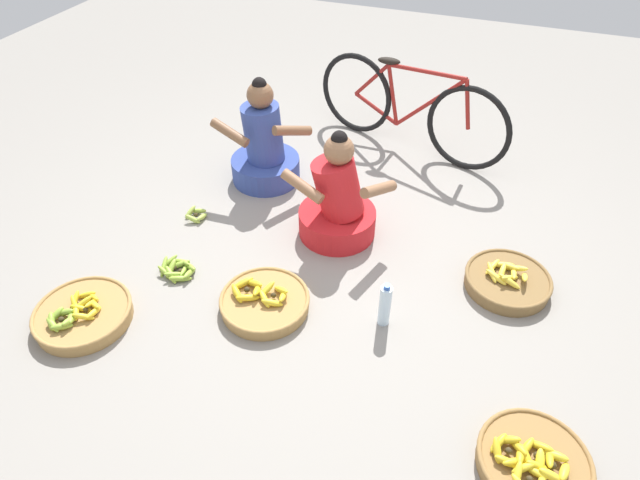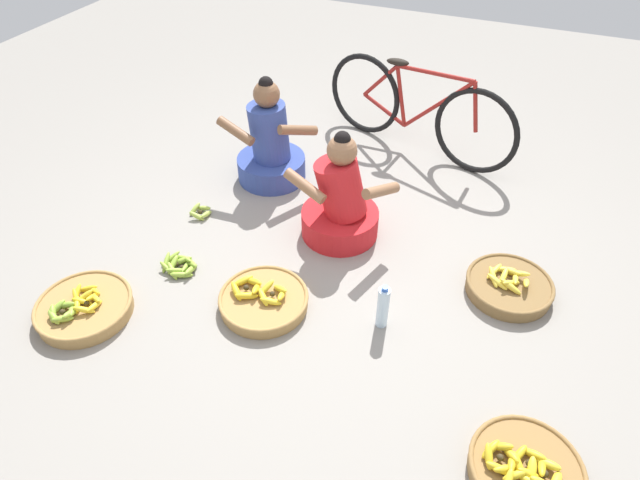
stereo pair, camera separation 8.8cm
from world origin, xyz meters
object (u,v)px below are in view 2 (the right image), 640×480
loose_bananas_mid_left (179,265)px  water_bottle (383,307)px  banana_basket_near_bicycle (84,307)px  banana_basket_front_right (509,286)px  vendor_woman_front (340,204)px  banana_basket_mid_right (263,300)px  banana_basket_back_center (525,470)px  vendor_woman_behind (270,148)px  loose_bananas_back_right (200,212)px  bicycle_leaning (417,110)px

loose_bananas_mid_left → water_bottle: bearing=2.4°
banana_basket_near_bicycle → banana_basket_front_right: size_ratio=1.06×
vendor_woman_front → banana_basket_mid_right: (-0.18, -0.80, -0.20)m
banana_basket_mid_right → loose_bananas_mid_left: bearing=173.4°
banana_basket_back_center → loose_bananas_mid_left: (-2.17, 0.55, -0.02)m
vendor_woman_behind → water_bottle: vendor_woman_behind is taller
banana_basket_mid_right → vendor_woman_front: bearing=77.6°
banana_basket_near_bicycle → banana_basket_mid_right: banana_basket_near_bicycle is taller
banana_basket_mid_right → water_bottle: bearing=10.7°
loose_bananas_back_right → water_bottle: bearing=-17.5°
vendor_woman_behind → banana_basket_front_right: (1.87, -0.56, -0.21)m
bicycle_leaning → banana_basket_back_center: 2.81m
banana_basket_back_center → bicycle_leaning: bearing=115.2°
vendor_woman_front → bicycle_leaning: size_ratio=0.47×
loose_bananas_back_right → water_bottle: 1.57m
vendor_woman_behind → loose_bananas_mid_left: bearing=-94.2°
banana_basket_near_bicycle → banana_basket_mid_right: (0.93, 0.45, -0.00)m
banana_basket_near_bicycle → banana_basket_back_center: size_ratio=1.08×
vendor_woman_behind → banana_basket_mid_right: 1.36m
vendor_woman_front → water_bottle: vendor_woman_front is taller
banana_basket_front_right → water_bottle: water_bottle is taller
banana_basket_near_bicycle → water_bottle: (1.61, 0.58, 0.09)m
banana_basket_near_bicycle → banana_basket_mid_right: size_ratio=1.04×
banana_basket_back_center → loose_bananas_back_right: size_ratio=3.35×
banana_basket_front_right → banana_basket_back_center: bearing=-79.0°
vendor_woman_behind → banana_basket_front_right: vendor_woman_behind is taller
vendor_woman_behind → water_bottle: (1.24, -1.09, -0.12)m
vendor_woman_front → banana_basket_back_center: (1.36, -1.27, -0.19)m
banana_basket_back_center → vendor_woman_front: bearing=137.1°
vendor_woman_front → water_bottle: size_ratio=2.59×
vendor_woman_behind → banana_basket_back_center: vendor_woman_behind is taller
bicycle_leaning → banana_basket_back_center: (1.19, -2.53, -0.30)m
vendor_woman_front → banana_basket_mid_right: bearing=-102.4°
banana_basket_front_right → water_bottle: size_ratio=1.73×
loose_bananas_mid_left → banana_basket_mid_right: bearing=-6.6°
vendor_woman_behind → water_bottle: size_ratio=2.74×
banana_basket_near_bicycle → loose_bananas_mid_left: bearing=60.9°
vendor_woman_front → loose_bananas_back_right: size_ratio=5.11×
water_bottle → bicycle_leaning: bearing=100.0°
banana_basket_near_bicycle → banana_basket_back_center: bearing=-0.4°
vendor_woman_behind → bicycle_leaning: (0.90, 0.83, 0.09)m
banana_basket_front_right → loose_bananas_back_right: (-2.13, -0.07, -0.02)m
banana_basket_front_right → banana_basket_mid_right: banana_basket_front_right is taller
banana_basket_front_right → vendor_woman_front: bearing=173.5°
vendor_woman_front → banana_basket_front_right: vendor_woman_front is taller
vendor_woman_behind → water_bottle: 1.65m
banana_basket_front_right → banana_basket_mid_right: (-1.32, -0.67, -0.00)m
vendor_woman_front → banana_basket_front_right: bearing=-6.5°
vendor_woman_front → banana_basket_near_bicycle: size_ratio=1.41×
vendor_woman_front → water_bottle: 0.85m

